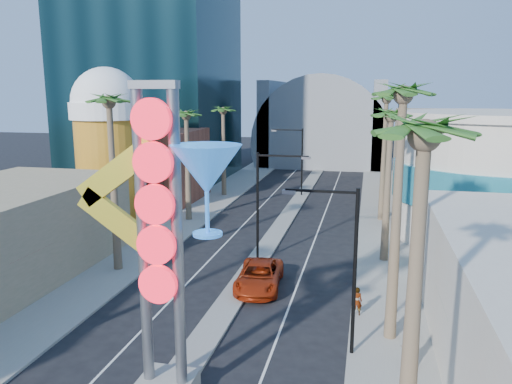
% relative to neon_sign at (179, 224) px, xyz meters
% --- Properties ---
extents(sidewalk_west, '(5.00, 100.00, 0.15)m').
position_rel_neon_sign_xyz_m(sidewalk_west, '(-10.32, 32.04, -7.23)').
color(sidewalk_west, gray).
rests_on(sidewalk_west, ground).
extents(sidewalk_east, '(5.00, 100.00, 0.15)m').
position_rel_neon_sign_xyz_m(sidewalk_east, '(8.68, 32.04, -7.23)').
color(sidewalk_east, gray).
rests_on(sidewalk_east, ground).
extents(median, '(1.60, 84.00, 0.15)m').
position_rel_neon_sign_xyz_m(median, '(-0.82, 35.04, -7.23)').
color(median, gray).
rests_on(median, ground).
extents(brick_filler_west, '(10.00, 10.00, 8.00)m').
position_rel_neon_sign_xyz_m(brick_filler_west, '(-16.82, 35.04, -3.31)').
color(brick_filler_west, brown).
rests_on(brick_filler_west, ground).
extents(filler_east, '(10.00, 20.00, 10.00)m').
position_rel_neon_sign_xyz_m(filler_east, '(15.18, 45.04, -2.31)').
color(filler_east, '#90815D').
rests_on(filler_east, ground).
extents(beer_mug, '(7.00, 7.00, 14.50)m').
position_rel_neon_sign_xyz_m(beer_mug, '(-17.82, 27.04, 0.54)').
color(beer_mug, '#BB7C19').
rests_on(beer_mug, ground).
extents(turquoise_building, '(16.60, 16.60, 10.60)m').
position_rel_neon_sign_xyz_m(turquoise_building, '(17.18, 27.04, -2.06)').
color(turquoise_building, beige).
rests_on(turquoise_building, ground).
extents(canopy, '(22.00, 16.00, 22.00)m').
position_rel_neon_sign_xyz_m(canopy, '(-0.82, 69.04, -3.00)').
color(canopy, slate).
rests_on(canopy, ground).
extents(neon_sign, '(6.53, 2.60, 12.55)m').
position_rel_neon_sign_xyz_m(neon_sign, '(0.00, 0.00, 0.00)').
color(neon_sign, gray).
rests_on(neon_sign, ground).
extents(streetlight_0, '(3.79, 0.25, 8.00)m').
position_rel_neon_sign_xyz_m(streetlight_0, '(-0.27, 17.04, -2.43)').
color(streetlight_0, black).
rests_on(streetlight_0, ground).
extents(streetlight_1, '(3.79, 0.25, 8.00)m').
position_rel_neon_sign_xyz_m(streetlight_1, '(-1.36, 41.04, -2.43)').
color(streetlight_1, black).
rests_on(streetlight_1, ground).
extents(streetlight_2, '(3.45, 0.25, 8.00)m').
position_rel_neon_sign_xyz_m(streetlight_2, '(5.91, 5.04, -2.47)').
color(streetlight_2, black).
rests_on(streetlight_2, ground).
extents(palm_1, '(2.40, 2.40, 12.70)m').
position_rel_neon_sign_xyz_m(palm_1, '(-9.82, 13.04, 3.52)').
color(palm_1, brown).
rests_on(palm_1, ground).
extents(palm_2, '(2.40, 2.40, 11.20)m').
position_rel_neon_sign_xyz_m(palm_2, '(-9.82, 27.04, 2.17)').
color(palm_2, brown).
rests_on(palm_2, ground).
extents(palm_3, '(2.40, 2.40, 11.20)m').
position_rel_neon_sign_xyz_m(palm_3, '(-9.82, 39.04, 2.17)').
color(palm_3, brown).
rests_on(palm_3, ground).
extents(palm_4, '(2.40, 2.40, 12.20)m').
position_rel_neon_sign_xyz_m(palm_4, '(8.18, -2.96, 3.07)').
color(palm_4, brown).
rests_on(palm_4, ground).
extents(palm_5, '(2.40, 2.40, 13.20)m').
position_rel_neon_sign_xyz_m(palm_5, '(8.18, 7.04, 3.96)').
color(palm_5, brown).
rests_on(palm_5, ground).
extents(palm_6, '(2.40, 2.40, 11.70)m').
position_rel_neon_sign_xyz_m(palm_6, '(8.18, 19.04, 2.62)').
color(palm_6, brown).
rests_on(palm_6, ground).
extents(palm_7, '(2.40, 2.40, 12.70)m').
position_rel_neon_sign_xyz_m(palm_7, '(8.18, 31.04, 3.52)').
color(palm_7, brown).
rests_on(palm_7, ground).
extents(red_pickup, '(3.09, 5.93, 1.59)m').
position_rel_neon_sign_xyz_m(red_pickup, '(0.39, 12.11, -6.51)').
color(red_pickup, '#A62A0C').
rests_on(red_pickup, ground).
extents(pedestrian_a, '(0.62, 0.44, 1.60)m').
position_rel_neon_sign_xyz_m(pedestrian_a, '(6.48, 9.20, -6.36)').
color(pedestrian_a, gray).
rests_on(pedestrian_a, sidewalk_east).
extents(pedestrian_b, '(0.89, 0.74, 1.68)m').
position_rel_neon_sign_xyz_m(pedestrian_b, '(8.92, 4.44, -6.32)').
color(pedestrian_b, gray).
rests_on(pedestrian_b, sidewalk_east).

